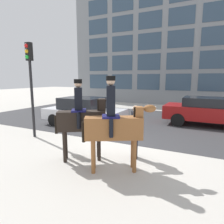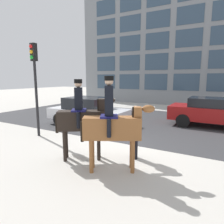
# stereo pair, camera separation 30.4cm
# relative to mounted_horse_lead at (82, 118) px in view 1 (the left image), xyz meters

# --- Properties ---
(ground_plane) EXTENTS (80.00, 80.00, 0.00)m
(ground_plane) POSITION_rel_mounted_horse_lead_xyz_m (0.61, 1.42, -1.30)
(ground_plane) COLOR beige
(road_surface) EXTENTS (22.26, 8.50, 0.01)m
(road_surface) POSITION_rel_mounted_horse_lead_xyz_m (0.61, 6.17, -1.30)
(road_surface) COLOR #38383A
(road_surface) RESTS_ON ground_plane
(office_building_facade) EXTENTS (22.26, 0.33, 15.08)m
(office_building_facade) POSITION_rel_mounted_horse_lead_xyz_m (0.61, 14.41, 6.25)
(office_building_facade) COLOR gray
(office_building_facade) RESTS_ON ground_plane
(mounted_horse_lead) EXTENTS (1.63, 1.24, 2.48)m
(mounted_horse_lead) POSITION_rel_mounted_horse_lead_xyz_m (0.00, 0.00, 0.00)
(mounted_horse_lead) COLOR black
(mounted_horse_lead) RESTS_ON ground_plane
(mounted_horse_companion) EXTENTS (1.81, 1.20, 2.57)m
(mounted_horse_companion) POSITION_rel_mounted_horse_lead_xyz_m (1.21, -0.24, -0.02)
(mounted_horse_companion) COLOR brown
(mounted_horse_companion) RESTS_ON ground_plane
(pedestrian_bystander) EXTENTS (0.72, 0.77, 1.68)m
(pedestrian_bystander) POSITION_rel_mounted_horse_lead_xyz_m (1.39, 0.83, -0.31)
(pedestrian_bystander) COLOR black
(pedestrian_bystander) RESTS_ON ground_plane
(street_car_near_lane) EXTENTS (4.31, 2.06, 1.49)m
(street_car_near_lane) POSITION_rel_mounted_horse_lead_xyz_m (-2.66, 3.92, -0.54)
(street_car_near_lane) COLOR silver
(street_car_near_lane) RESTS_ON ground_plane
(street_car_far_lane) EXTENTS (4.31, 1.98, 1.51)m
(street_car_far_lane) POSITION_rel_mounted_horse_lead_xyz_m (3.27, 6.69, -0.50)
(street_car_far_lane) COLOR maroon
(street_car_far_lane) RESTS_ON ground_plane
(traffic_light) EXTENTS (0.24, 0.29, 3.93)m
(traffic_light) POSITION_rel_mounted_horse_lead_xyz_m (-3.30, 1.07, 1.34)
(traffic_light) COLOR black
(traffic_light) RESTS_ON ground_plane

